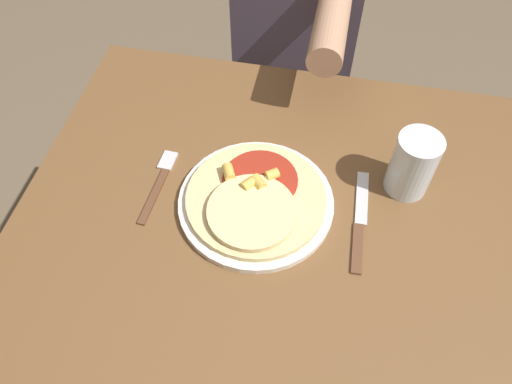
# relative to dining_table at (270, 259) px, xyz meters

# --- Properties ---
(ground_plane) EXTENTS (8.00, 8.00, 0.00)m
(ground_plane) POSITION_rel_dining_table_xyz_m (0.00, 0.00, -0.61)
(ground_plane) COLOR brown
(dining_table) EXTENTS (0.94, 0.85, 0.74)m
(dining_table) POSITION_rel_dining_table_xyz_m (0.00, 0.00, 0.00)
(dining_table) COLOR brown
(dining_table) RESTS_ON ground_plane
(plate) EXTENTS (0.29, 0.29, 0.01)m
(plate) POSITION_rel_dining_table_xyz_m (-0.04, 0.04, 0.13)
(plate) COLOR silver
(plate) RESTS_ON dining_table
(pizza) EXTENTS (0.26, 0.26, 0.04)m
(pizza) POSITION_rel_dining_table_xyz_m (-0.04, 0.03, 0.15)
(pizza) COLOR #E0C689
(pizza) RESTS_ON plate
(fork) EXTENTS (0.03, 0.18, 0.00)m
(fork) POSITION_rel_dining_table_xyz_m (-0.23, 0.05, 0.13)
(fork) COLOR brown
(fork) RESTS_ON dining_table
(knife) EXTENTS (0.03, 0.22, 0.00)m
(knife) POSITION_rel_dining_table_xyz_m (0.15, 0.04, 0.13)
(knife) COLOR brown
(knife) RESTS_ON dining_table
(drinking_glass) EXTENTS (0.08, 0.08, 0.13)m
(drinking_glass) POSITION_rel_dining_table_xyz_m (0.23, 0.14, 0.19)
(drinking_glass) COLOR silver
(drinking_glass) RESTS_ON dining_table
(person_diner) EXTENTS (0.32, 0.52, 1.22)m
(person_diner) POSITION_rel_dining_table_xyz_m (-0.05, 0.69, 0.09)
(person_diner) COLOR #2D2D38
(person_diner) RESTS_ON ground_plane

